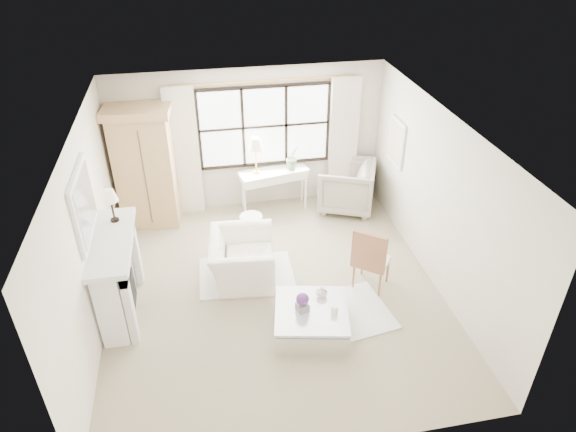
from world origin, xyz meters
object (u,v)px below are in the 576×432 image
(console_table, at_px, (274,189))
(club_armchair, at_px, (242,259))
(armoire, at_px, (145,167))
(coffee_table, at_px, (311,320))

(console_table, height_order, club_armchair, console_table)
(armoire, relative_size, console_table, 1.64)
(console_table, height_order, coffee_table, console_table)
(armoire, xyz_separation_m, club_armchair, (1.45, -1.98, -0.77))
(coffee_table, bearing_deg, console_table, 100.62)
(console_table, distance_m, coffee_table, 3.41)
(armoire, distance_m, console_table, 2.43)
(coffee_table, bearing_deg, armoire, 135.55)
(armoire, bearing_deg, coffee_table, -49.78)
(armoire, height_order, console_table, armoire)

